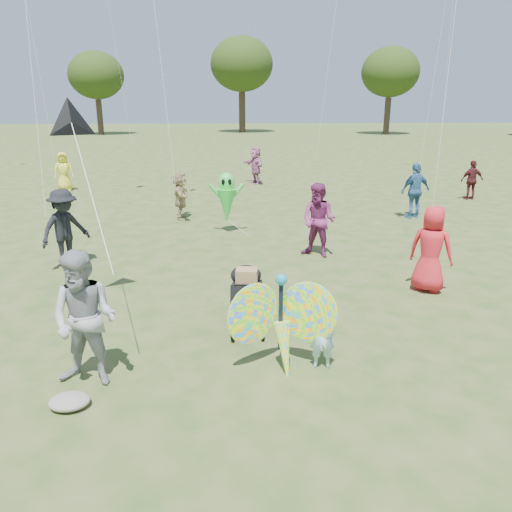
# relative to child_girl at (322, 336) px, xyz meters

# --- Properties ---
(ground) EXTENTS (160.00, 160.00, 0.00)m
(ground) POSITION_rel_child_girl_xyz_m (-0.60, 0.38, -0.49)
(ground) COLOR #51592B
(ground) RESTS_ON ground
(child_girl) EXTENTS (0.38, 0.26, 0.98)m
(child_girl) POSITION_rel_child_girl_xyz_m (0.00, 0.00, 0.00)
(child_girl) COLOR #B2E4FC
(child_girl) RESTS_ON ground
(adult_man) EXTENTS (1.04, 0.89, 1.85)m
(adult_man) POSITION_rel_child_girl_xyz_m (-3.18, -0.18, 0.43)
(adult_man) COLOR #97979C
(adult_man) RESTS_ON ground
(grey_bag) EXTENTS (0.51, 0.42, 0.16)m
(grey_bag) POSITION_rel_child_girl_xyz_m (-3.31, -0.74, -0.41)
(grey_bag) COLOR gray
(grey_bag) RESTS_ON ground
(crowd_a) EXTENTS (1.00, 0.95, 1.73)m
(crowd_a) POSITION_rel_child_girl_xyz_m (2.72, 2.85, 0.37)
(crowd_a) COLOR red
(crowd_a) RESTS_ON ground
(crowd_b) EXTENTS (1.28, 1.30, 1.79)m
(crowd_b) POSITION_rel_child_girl_xyz_m (-4.90, 4.91, 0.40)
(crowd_b) COLOR black
(crowd_b) RESTS_ON ground
(crowd_c) EXTENTS (1.12, 0.71, 1.78)m
(crowd_c) POSITION_rel_child_girl_xyz_m (4.86, 9.23, 0.40)
(crowd_c) COLOR #376897
(crowd_c) RESTS_ON ground
(crowd_d) EXTENTS (0.54, 1.43, 1.51)m
(crowd_d) POSITION_rel_child_girl_xyz_m (-2.66, 9.61, 0.27)
(crowd_d) COLOR tan
(crowd_d) RESTS_ON ground
(crowd_e) EXTENTS (1.11, 1.06, 1.80)m
(crowd_e) POSITION_rel_child_girl_xyz_m (0.96, 5.28, 0.41)
(crowd_e) COLOR #802A63
(crowd_e) RESTS_ON ground
(crowd_g) EXTENTS (0.90, 0.70, 1.62)m
(crowd_g) POSITION_rel_child_girl_xyz_m (-7.92, 15.24, 0.32)
(crowd_g) COLOR yellow
(crowd_g) RESTS_ON ground
(crowd_h) EXTENTS (0.90, 0.41, 1.49)m
(crowd_h) POSITION_rel_child_girl_xyz_m (8.23, 12.15, 0.26)
(crowd_h) COLOR #4D191E
(crowd_h) RESTS_ON ground
(crowd_j) EXTENTS (1.08, 1.62, 1.67)m
(crowd_j) POSITION_rel_child_girl_xyz_m (0.24, 16.62, 0.34)
(crowd_j) COLOR #B36695
(crowd_j) RESTS_ON ground
(jogging_stroller) EXTENTS (0.57, 1.09, 1.09)m
(jogging_stroller) POSITION_rel_child_girl_xyz_m (-0.99, 1.32, 0.12)
(jogging_stroller) COLOR black
(jogging_stroller) RESTS_ON ground
(butterfly_kite) EXTENTS (1.74, 0.75, 1.62)m
(butterfly_kite) POSITION_rel_child_girl_xyz_m (-0.57, -0.03, 0.20)
(butterfly_kite) COLOR #FF5928
(butterfly_kite) RESTS_ON ground
(delta_kite_rig) EXTENTS (1.45, 2.71, 2.24)m
(delta_kite_rig) POSITION_rel_child_girl_xyz_m (-3.77, 2.29, 2.80)
(delta_kite_rig) COLOR black
(delta_kite_rig) RESTS_ON ground
(alien_kite) EXTENTS (1.12, 0.69, 1.74)m
(alien_kite) POSITION_rel_child_girl_xyz_m (-1.21, 7.70, 0.48)
(alien_kite) COLOR #35E44C
(alien_kite) RESTS_ON ground
(tree_line) EXTENTS (91.78, 33.60, 10.79)m
(tree_line) POSITION_rel_child_girl_xyz_m (3.07, 45.37, 6.37)
(tree_line) COLOR #3A2D21
(tree_line) RESTS_ON ground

